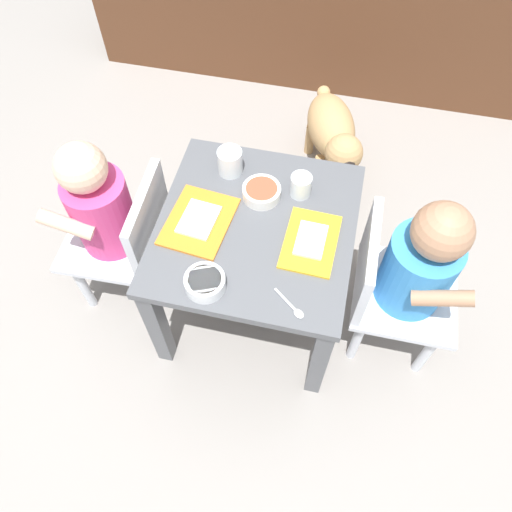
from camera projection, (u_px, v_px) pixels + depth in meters
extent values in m
plane|color=gray|center=(256.00, 301.00, 1.66)|extent=(7.00, 7.00, 0.00)
cube|color=#515459|center=(256.00, 228.00, 1.31)|extent=(0.51, 0.54, 0.03)
cube|color=#515459|center=(158.00, 326.00, 1.39)|extent=(0.04, 0.04, 0.40)
cube|color=#515459|center=(319.00, 360.00, 1.34)|extent=(0.04, 0.04, 0.40)
cube|color=#515459|center=(205.00, 196.00, 1.64)|extent=(0.04, 0.04, 0.40)
cube|color=#515459|center=(342.00, 221.00, 1.59)|extent=(0.04, 0.04, 0.40)
cube|color=silver|center=(114.00, 239.00, 1.48)|extent=(0.29, 0.29, 0.02)
cube|color=silver|center=(148.00, 222.00, 1.37)|extent=(0.03, 0.27, 0.22)
cylinder|color=#D83F7F|center=(103.00, 213.00, 1.38)|extent=(0.17, 0.17, 0.24)
sphere|color=beige|center=(81.00, 168.00, 1.23)|extent=(0.13, 0.13, 0.13)
cylinder|color=silver|center=(105.00, 233.00, 1.66)|extent=(0.03, 0.03, 0.25)
cylinder|color=silver|center=(83.00, 285.00, 1.55)|extent=(0.03, 0.03, 0.25)
cylinder|color=silver|center=(163.00, 242.00, 1.64)|extent=(0.03, 0.03, 0.25)
cylinder|color=silver|center=(145.00, 295.00, 1.53)|extent=(0.03, 0.03, 0.25)
cylinder|color=beige|center=(93.00, 171.00, 1.38)|extent=(0.15, 0.05, 0.09)
cylinder|color=beige|center=(66.00, 225.00, 1.28)|extent=(0.15, 0.05, 0.09)
cube|color=silver|center=(405.00, 294.00, 1.38)|extent=(0.28, 0.28, 0.02)
cube|color=silver|center=(367.00, 263.00, 1.30)|extent=(0.03, 0.27, 0.22)
cylinder|color=#388CD8|center=(417.00, 271.00, 1.28)|extent=(0.18, 0.18, 0.23)
sphere|color=#A87A5B|center=(442.00, 231.00, 1.13)|extent=(0.14, 0.14, 0.14)
cylinder|color=silver|center=(427.00, 352.00, 1.43)|extent=(0.03, 0.03, 0.25)
cylinder|color=silver|center=(429.00, 292.00, 1.54)|extent=(0.03, 0.03, 0.25)
cylinder|color=silver|center=(357.00, 339.00, 1.45)|extent=(0.03, 0.03, 0.25)
cylinder|color=silver|center=(364.00, 280.00, 1.56)|extent=(0.03, 0.03, 0.25)
cylinder|color=#A87A5B|center=(443.00, 298.00, 1.18)|extent=(0.15, 0.04, 0.09)
cylinder|color=#A87A5B|center=(444.00, 230.00, 1.28)|extent=(0.15, 0.04, 0.09)
ellipsoid|color=tan|center=(331.00, 126.00, 1.82)|extent=(0.26, 0.34, 0.17)
sphere|color=tan|center=(344.00, 153.00, 1.69)|extent=(0.13, 0.13, 0.13)
sphere|color=black|center=(347.00, 164.00, 1.67)|extent=(0.06, 0.06, 0.06)
torus|color=green|center=(341.00, 148.00, 1.72)|extent=(0.11, 0.07, 0.11)
sphere|color=tan|center=(324.00, 92.00, 1.87)|extent=(0.05, 0.05, 0.05)
cylinder|color=tan|center=(318.00, 170.00, 1.88)|extent=(0.04, 0.04, 0.13)
cylinder|color=tan|center=(344.00, 168.00, 1.89)|extent=(0.04, 0.04, 0.13)
cylinder|color=tan|center=(310.00, 139.00, 1.97)|extent=(0.04, 0.04, 0.13)
cylinder|color=tan|center=(334.00, 137.00, 1.98)|extent=(0.04, 0.04, 0.13)
cube|color=orange|center=(199.00, 221.00, 1.30)|extent=(0.18, 0.22, 0.01)
cube|color=white|center=(199.00, 219.00, 1.30)|extent=(0.10, 0.12, 0.01)
cube|color=gold|center=(311.00, 242.00, 1.27)|extent=(0.14, 0.20, 0.01)
cube|color=white|center=(311.00, 240.00, 1.26)|extent=(0.08, 0.11, 0.01)
cylinder|color=white|center=(230.00, 162.00, 1.37)|extent=(0.07, 0.07, 0.07)
cylinder|color=silver|center=(230.00, 166.00, 1.39)|extent=(0.06, 0.06, 0.04)
cylinder|color=white|center=(301.00, 185.00, 1.33)|extent=(0.06, 0.06, 0.06)
cylinder|color=silver|center=(301.00, 188.00, 1.34)|extent=(0.05, 0.05, 0.04)
cylinder|color=white|center=(261.00, 192.00, 1.34)|extent=(0.10, 0.10, 0.03)
cylinder|color=#D84C33|center=(262.00, 189.00, 1.33)|extent=(0.09, 0.09, 0.01)
cylinder|color=white|center=(205.00, 283.00, 1.19)|extent=(0.10, 0.10, 0.04)
cylinder|color=#B26633|center=(204.00, 279.00, 1.17)|extent=(0.08, 0.08, 0.01)
cylinder|color=silver|center=(285.00, 300.00, 1.18)|extent=(0.06, 0.05, 0.01)
ellipsoid|color=silver|center=(299.00, 314.00, 1.16)|extent=(0.03, 0.03, 0.01)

